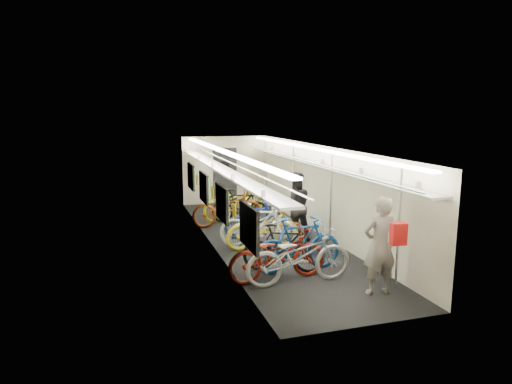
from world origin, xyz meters
TOP-DOWN VIEW (x-y plane):
  - train_car_shell at (-0.36, 0.71)m, footprint 10.00×10.00m
  - bicycle_0 at (-0.42, -3.04)m, footprint 2.14×0.77m
  - bicycle_1 at (-0.17, -2.41)m, footprint 1.96×0.63m
  - bicycle_2 at (-0.75, -2.76)m, footprint 2.08×0.84m
  - bicycle_3 at (-0.48, -2.34)m, footprint 1.75×1.15m
  - bicycle_4 at (-0.36, -0.62)m, footprint 1.92×0.79m
  - bicycle_5 at (-0.49, -0.62)m, footprint 1.93×1.24m
  - bicycle_6 at (-0.32, -0.35)m, footprint 2.07×1.30m
  - bicycle_7 at (-0.32, 0.27)m, footprint 1.61×0.50m
  - bicycle_8 at (-0.69, 1.71)m, footprint 2.13×0.84m
  - bicycle_9 at (-0.24, 1.97)m, footprint 1.77×1.04m
  - bicycle_10 at (-0.31, 2.47)m, footprint 2.20×1.27m
  - passenger_near at (0.79, -3.92)m, footprint 0.67×0.45m
  - passenger_mid at (0.62, -0.24)m, footprint 0.93×0.76m
  - backpack at (0.77, -4.48)m, footprint 0.27×0.17m

SIDE VIEW (x-z plane):
  - bicycle_7 at x=-0.32m, z-range 0.00..0.96m
  - bicycle_4 at x=-0.36m, z-range 0.00..0.99m
  - bicycle_3 at x=-0.48m, z-range 0.00..1.02m
  - bicycle_6 at x=-0.32m, z-range 0.00..1.03m
  - bicycle_9 at x=-0.24m, z-range 0.00..1.03m
  - bicycle_2 at x=-0.75m, z-range 0.00..1.07m
  - bicycle_10 at x=-0.31m, z-range 0.00..1.09m
  - bicycle_8 at x=-0.69m, z-range 0.00..1.10m
  - bicycle_0 at x=-0.42m, z-range 0.00..1.12m
  - bicycle_5 at x=-0.49m, z-range 0.00..1.13m
  - bicycle_1 at x=-0.17m, z-range 0.00..1.17m
  - passenger_mid at x=0.62m, z-range 0.00..1.78m
  - passenger_near at x=0.79m, z-range 0.00..1.82m
  - backpack at x=0.77m, z-range 1.09..1.47m
  - train_car_shell at x=-0.36m, z-range -3.34..6.66m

